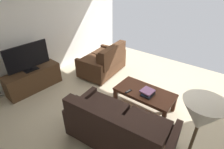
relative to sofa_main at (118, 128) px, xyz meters
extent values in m
cube|color=beige|center=(0.19, -0.92, -0.38)|extent=(5.63, 5.61, 0.01)
cube|color=white|center=(3.00, -0.92, 1.04)|extent=(0.12, 5.61, 2.83)
cylinder|color=black|center=(-0.65, -0.49, -0.34)|extent=(0.05, 0.05, 0.06)
cylinder|color=black|center=(0.73, -0.36, -0.34)|extent=(0.05, 0.05, 0.06)
cylinder|color=black|center=(0.66, 0.34, -0.34)|extent=(0.05, 0.05, 0.06)
cube|color=black|center=(0.01, -0.07, -0.13)|extent=(1.61, 0.96, 0.38)
cube|color=black|center=(-0.38, -0.13, 0.11)|extent=(0.78, 0.79, 0.10)
cube|color=black|center=(0.39, -0.06, 0.11)|extent=(0.78, 0.79, 0.10)
cube|color=black|center=(-0.03, 0.28, 0.27)|extent=(1.55, 0.32, 0.51)
cube|color=black|center=(-0.40, 0.14, 0.27)|extent=(0.70, 0.18, 0.37)
cube|color=black|center=(0.37, 0.21, 0.27)|extent=(0.70, 0.18, 0.37)
cube|color=black|center=(0.82, 0.00, -0.06)|extent=(0.17, 0.83, 0.54)
cylinder|color=black|center=(2.17, -2.12, -0.34)|extent=(0.05, 0.05, 0.06)
cylinder|color=black|center=(2.09, -1.22, -0.34)|extent=(0.05, 0.05, 0.06)
cylinder|color=black|center=(1.46, -2.19, -0.34)|extent=(0.05, 0.05, 0.06)
cylinder|color=black|center=(1.38, -1.28, -0.34)|extent=(0.05, 0.05, 0.06)
cube|color=#4C301E|center=(1.77, -1.70, -0.13)|extent=(0.93, 1.14, 0.37)
cube|color=#4C301E|center=(1.82, -1.96, 0.11)|extent=(0.78, 0.56, 0.10)
cube|color=#4C301E|center=(1.77, -1.43, 0.11)|extent=(0.78, 0.56, 0.10)
cube|color=#4C301E|center=(1.42, -1.73, 0.26)|extent=(0.28, 1.08, 0.50)
cube|color=#4C301E|center=(1.55, -1.99, 0.26)|extent=(0.16, 0.49, 0.36)
cube|color=#4C301E|center=(1.50, -1.46, 0.26)|extent=(0.16, 0.49, 0.36)
cube|color=#4C301E|center=(1.83, -2.28, -0.06)|extent=(0.84, 0.18, 0.53)
cube|color=#4C301E|center=(1.72, -1.12, -0.06)|extent=(0.84, 0.18, 0.53)
cube|color=#4C2819|center=(0.11, -1.11, 0.01)|extent=(1.20, 0.62, 0.04)
cube|color=#4C2819|center=(0.11, -1.11, -0.03)|extent=(1.11, 0.56, 0.05)
cube|color=#4C2819|center=(-0.44, -1.37, -0.19)|extent=(0.07, 0.07, 0.37)
cube|color=#4C2819|center=(0.67, -1.37, -0.19)|extent=(0.07, 0.07, 0.37)
cube|color=#4C2819|center=(-0.44, -0.84, -0.19)|extent=(0.07, 0.07, 0.37)
cube|color=#4C2819|center=(0.67, -0.84, -0.19)|extent=(0.07, 0.07, 0.37)
cone|color=silver|center=(-1.06, 0.38, 1.19)|extent=(0.34, 0.34, 0.29)
cube|color=#4C331E|center=(2.59, -0.08, -0.11)|extent=(0.50, 1.31, 0.53)
cube|color=black|center=(2.70, -0.09, -0.11)|extent=(0.09, 1.09, 0.32)
cube|color=black|center=(2.62, 0.06, -0.11)|extent=(0.22, 0.25, 0.06)
cube|color=black|center=(2.59, -0.08, 0.17)|extent=(0.22, 0.33, 0.02)
cube|color=black|center=(2.59, -0.08, 0.21)|extent=(0.04, 0.06, 0.06)
cube|color=black|center=(2.59, -0.08, 0.51)|extent=(0.10, 0.99, 0.57)
cube|color=black|center=(2.61, -0.08, 0.51)|extent=(0.07, 0.96, 0.54)
cube|color=black|center=(0.01, -1.03, 0.05)|extent=(0.21, 0.26, 0.03)
cube|color=#385693|center=(0.02, -1.03, 0.08)|extent=(0.19, 0.24, 0.03)
cube|color=black|center=(0.03, -1.03, 0.10)|extent=(0.27, 0.27, 0.03)
cube|color=#996699|center=(0.03, -1.03, 0.13)|extent=(0.25, 0.27, 0.03)
cube|color=black|center=(0.38, -0.89, 0.04)|extent=(0.08, 0.17, 0.02)
cube|color=#59595B|center=(0.38, -0.89, 0.06)|extent=(0.05, 0.11, 0.00)
camera|label=1|loc=(-1.13, 1.64, 2.19)|focal=28.27mm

